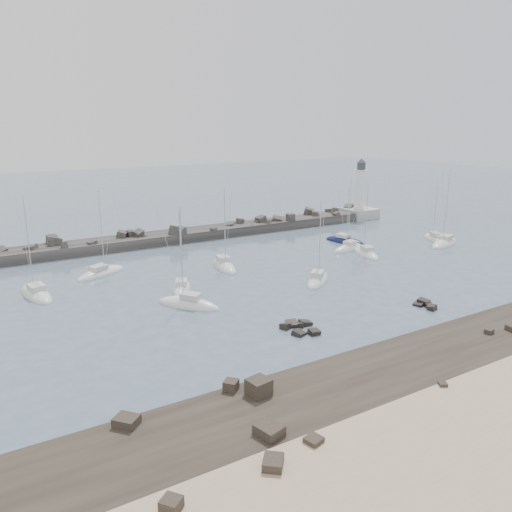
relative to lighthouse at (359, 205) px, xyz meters
The scene contains 17 objects.
ground 60.52m from the lighthouse, 141.04° to the right, with size 400.00×400.00×0.00m, color #4A5E74.
rock_shelf 76.24m from the lighthouse, 128.02° to the right, with size 140.00×12.24×2.07m.
rock_cluster_near 68.75m from the lighthouse, 137.59° to the right, with size 4.09×4.62×1.28m.
rock_cluster_far 58.99m from the lighthouse, 124.37° to the right, with size 2.19×3.28×1.47m.
breakwater 54.18m from the lighthouse, behind, with size 115.00×7.12×5.00m.
lighthouse is the anchor object (origin of this frame).
sailboat_1 76.67m from the lighthouse, 165.00° to the right, with size 4.22×9.38×14.24m.
sailboat_2 63.00m from the lighthouse, 154.17° to the right, with size 5.36×7.64×11.78m.
sailboat_3 66.03m from the lighthouse, 167.06° to the right, with size 8.84×6.24×13.44m.
sailboat_4 67.44m from the lighthouse, 150.02° to the right, with size 7.15×8.33×13.46m.
sailboat_5 51.39m from the lighthouse, 155.88° to the right, with size 3.94×8.82×13.62m.
sailboat_6 51.63m from the lighthouse, 138.53° to the right, with size 7.57×6.91×12.55m.
sailboat_7 26.34m from the lighthouse, 137.67° to the right, with size 4.90×8.92×13.43m.
sailboat_8 31.87m from the lighthouse, 135.33° to the right, with size 7.93×3.86×12.16m.
sailboat_9 34.82m from the lighthouse, 130.08° to the right, with size 4.98×8.58×13.04m.
sailboat_10 28.95m from the lighthouse, 99.14° to the right, with size 10.10×6.05×15.16m.
sailboat_11 25.51m from the lighthouse, 97.62° to the right, with size 5.08×7.88×12.13m.
Camera 1 is at (-33.99, -49.78, 22.07)m, focal length 35.00 mm.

